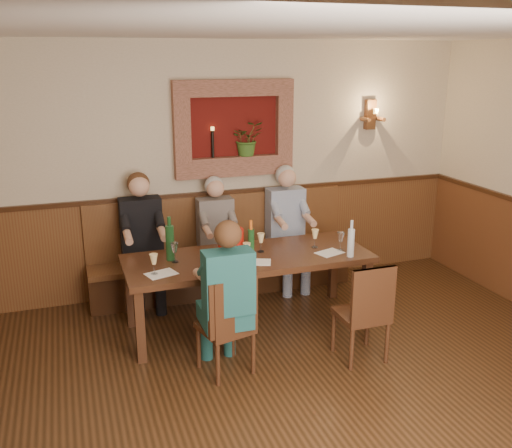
{
  "coord_description": "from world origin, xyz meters",
  "views": [
    {
      "loc": [
        -1.62,
        -3.15,
        2.64
      ],
      "look_at": [
        0.1,
        1.9,
        1.05
      ],
      "focal_mm": 40.0,
      "sensor_mm": 36.0,
      "label": 1
    }
  ],
  "objects_px": {
    "bench": "(223,264)",
    "wine_bottle_green_a": "(251,242)",
    "person_bench_left": "(144,253)",
    "person_chair_front": "(226,311)",
    "dining_table": "(248,263)",
    "wine_bottle_green_b": "(170,242)",
    "person_bench_right": "(288,238)",
    "chair_near_left": "(227,344)",
    "water_bottle": "(351,242)",
    "chair_near_right": "(361,331)",
    "spittoon_bucket": "(231,243)",
    "person_bench_mid": "(218,248)"
  },
  "relations": [
    {
      "from": "bench",
      "to": "wine_bottle_green_a",
      "type": "xyz_separation_m",
      "value": [
        0.02,
        -0.98,
        0.57
      ]
    },
    {
      "from": "person_bench_left",
      "to": "person_chair_front",
      "type": "xyz_separation_m",
      "value": [
        0.45,
        -1.61,
        -0.03
      ]
    },
    {
      "from": "dining_table",
      "to": "wine_bottle_green_b",
      "type": "height_order",
      "value": "wine_bottle_green_b"
    },
    {
      "from": "person_bench_right",
      "to": "person_chair_front",
      "type": "bearing_deg",
      "value": -126.76
    },
    {
      "from": "chair_near_left",
      "to": "person_bench_right",
      "type": "relative_size",
      "value": 0.64
    },
    {
      "from": "person_chair_front",
      "to": "water_bottle",
      "type": "relative_size",
      "value": 3.79
    },
    {
      "from": "person_bench_right",
      "to": "wine_bottle_green_b",
      "type": "height_order",
      "value": "person_bench_right"
    },
    {
      "from": "chair_near_right",
      "to": "wine_bottle_green_b",
      "type": "distance_m",
      "value": 1.95
    },
    {
      "from": "dining_table",
      "to": "person_chair_front",
      "type": "height_order",
      "value": "person_chair_front"
    },
    {
      "from": "person_bench_left",
      "to": "wine_bottle_green_b",
      "type": "height_order",
      "value": "person_bench_left"
    },
    {
      "from": "chair_near_left",
      "to": "spittoon_bucket",
      "type": "height_order",
      "value": "spittoon_bucket"
    },
    {
      "from": "person_bench_mid",
      "to": "wine_bottle_green_b",
      "type": "distance_m",
      "value": 1.04
    },
    {
      "from": "person_chair_front",
      "to": "spittoon_bucket",
      "type": "height_order",
      "value": "person_chair_front"
    },
    {
      "from": "dining_table",
      "to": "person_bench_left",
      "type": "bearing_deg",
      "value": 137.19
    },
    {
      "from": "wine_bottle_green_b",
      "to": "person_bench_right",
      "type": "bearing_deg",
      "value": 25.45
    },
    {
      "from": "bench",
      "to": "chair_near_left",
      "type": "relative_size",
      "value": 3.29
    },
    {
      "from": "person_bench_mid",
      "to": "spittoon_bucket",
      "type": "relative_size",
      "value": 4.83
    },
    {
      "from": "person_bench_right",
      "to": "dining_table",
      "type": "bearing_deg",
      "value": -132.14
    },
    {
      "from": "spittoon_bucket",
      "to": "wine_bottle_green_b",
      "type": "bearing_deg",
      "value": 169.02
    },
    {
      "from": "chair_near_right",
      "to": "wine_bottle_green_a",
      "type": "height_order",
      "value": "wine_bottle_green_a"
    },
    {
      "from": "chair_near_left",
      "to": "person_bench_mid",
      "type": "height_order",
      "value": "person_bench_mid"
    },
    {
      "from": "person_bench_right",
      "to": "wine_bottle_green_b",
      "type": "bearing_deg",
      "value": -154.55
    },
    {
      "from": "dining_table",
      "to": "spittoon_bucket",
      "type": "relative_size",
      "value": 8.5
    },
    {
      "from": "wine_bottle_green_b",
      "to": "person_chair_front",
      "type": "bearing_deg",
      "value": -72.35
    },
    {
      "from": "person_chair_front",
      "to": "wine_bottle_green_b",
      "type": "bearing_deg",
      "value": 107.65
    },
    {
      "from": "dining_table",
      "to": "person_bench_right",
      "type": "distance_m",
      "value": 1.13
    },
    {
      "from": "person_bench_mid",
      "to": "bench",
      "type": "bearing_deg",
      "value": 50.92
    },
    {
      "from": "bench",
      "to": "wine_bottle_green_a",
      "type": "height_order",
      "value": "wine_bottle_green_a"
    },
    {
      "from": "bench",
      "to": "wine_bottle_green_b",
      "type": "distance_m",
      "value": 1.25
    },
    {
      "from": "dining_table",
      "to": "wine_bottle_green_a",
      "type": "xyz_separation_m",
      "value": [
        0.02,
        -0.04,
        0.22
      ]
    },
    {
      "from": "person_bench_mid",
      "to": "person_bench_right",
      "type": "height_order",
      "value": "person_bench_right"
    },
    {
      "from": "person_chair_front",
      "to": "water_bottle",
      "type": "height_order",
      "value": "person_chair_front"
    },
    {
      "from": "chair_near_left",
      "to": "chair_near_right",
      "type": "bearing_deg",
      "value": -21.86
    },
    {
      "from": "person_bench_left",
      "to": "wine_bottle_green_b",
      "type": "xyz_separation_m",
      "value": [
        0.17,
        -0.71,
        0.32
      ]
    },
    {
      "from": "wine_bottle_green_a",
      "to": "person_bench_right",
      "type": "bearing_deg",
      "value": 49.81
    },
    {
      "from": "dining_table",
      "to": "bench",
      "type": "height_order",
      "value": "bench"
    },
    {
      "from": "spittoon_bucket",
      "to": "chair_near_right",
      "type": "bearing_deg",
      "value": -45.72
    },
    {
      "from": "dining_table",
      "to": "person_bench_left",
      "type": "distance_m",
      "value": 1.23
    },
    {
      "from": "person_bench_right",
      "to": "spittoon_bucket",
      "type": "bearing_deg",
      "value": -138.38
    },
    {
      "from": "wine_bottle_green_b",
      "to": "chair_near_left",
      "type": "bearing_deg",
      "value": -71.92
    },
    {
      "from": "chair_near_right",
      "to": "spittoon_bucket",
      "type": "distance_m",
      "value": 1.47
    },
    {
      "from": "water_bottle",
      "to": "dining_table",
      "type": "bearing_deg",
      "value": 159.94
    },
    {
      "from": "spittoon_bucket",
      "to": "wine_bottle_green_a",
      "type": "relative_size",
      "value": 0.77
    },
    {
      "from": "dining_table",
      "to": "person_bench_mid",
      "type": "height_order",
      "value": "person_bench_mid"
    },
    {
      "from": "bench",
      "to": "wine_bottle_green_b",
      "type": "xyz_separation_m",
      "value": [
        -0.74,
        -0.82,
        0.6
      ]
    },
    {
      "from": "spittoon_bucket",
      "to": "wine_bottle_green_a",
      "type": "distance_m",
      "value": 0.19
    },
    {
      "from": "chair_near_left",
      "to": "bench",
      "type": "bearing_deg",
      "value": 61.42
    },
    {
      "from": "bench",
      "to": "person_bench_right",
      "type": "bearing_deg",
      "value": -7.97
    },
    {
      "from": "chair_near_right",
      "to": "person_bench_left",
      "type": "xyz_separation_m",
      "value": [
        -1.66,
        1.77,
        0.34
      ]
    },
    {
      "from": "person_chair_front",
      "to": "wine_bottle_green_b",
      "type": "relative_size",
      "value": 3.24
    }
  ]
}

